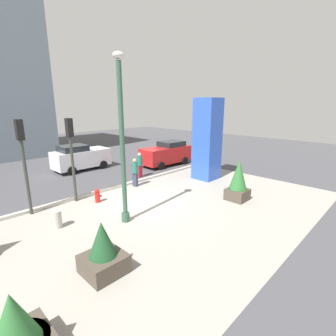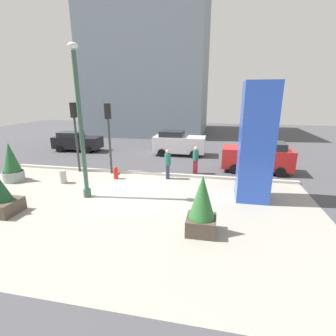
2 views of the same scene
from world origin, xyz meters
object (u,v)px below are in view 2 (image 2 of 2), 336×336
(fire_hydrant, at_px, (116,173))
(car_passing_lane, at_px, (77,141))
(pedestrian_on_sidewalk, at_px, (196,159))
(lamp_post, at_px, (81,128))
(car_far_lane, at_px, (258,157))
(concrete_bollard, at_px, (63,177))
(traffic_light_corner, at_px, (75,126))
(potted_plant_mid_plaza, at_px, (2,198))
(potted_plant_curbside, at_px, (12,164))
(potted_plant_near_right, at_px, (202,206))
(traffic_light_far_side, at_px, (109,127))
(car_curb_east, at_px, (179,143))
(pedestrian_by_curb, at_px, (168,163))
(art_pillar_blue, at_px, (256,143))

(fire_hydrant, height_order, car_passing_lane, car_passing_lane)
(car_passing_lane, relative_size, pedestrian_on_sidewalk, 2.40)
(lamp_post, distance_m, car_far_lane, 10.89)
(concrete_bollard, bearing_deg, lamp_post, -33.64)
(traffic_light_corner, height_order, car_passing_lane, traffic_light_corner)
(car_passing_lane, bearing_deg, potted_plant_mid_plaza, -72.96)
(potted_plant_mid_plaza, bearing_deg, traffic_light_corner, 90.79)
(potted_plant_mid_plaza, relative_size, pedestrian_on_sidewalk, 0.96)
(potted_plant_curbside, height_order, fire_hydrant, potted_plant_curbside)
(concrete_bollard, xyz_separation_m, car_passing_lane, (-3.84, 7.96, 0.47))
(potted_plant_near_right, distance_m, car_far_lane, 8.83)
(traffic_light_far_side, height_order, car_passing_lane, traffic_light_far_side)
(lamp_post, relative_size, traffic_light_corner, 1.58)
(traffic_light_corner, bearing_deg, pedestrian_on_sidewalk, 8.00)
(car_far_lane, bearing_deg, traffic_light_far_side, -166.20)
(traffic_light_far_side, relative_size, car_passing_lane, 1.03)
(car_curb_east, bearing_deg, traffic_light_far_side, -119.68)
(traffic_light_corner, bearing_deg, car_curb_east, 46.80)
(pedestrian_by_curb, bearing_deg, potted_plant_near_right, -67.32)
(potted_plant_mid_plaza, height_order, potted_plant_near_right, potted_plant_near_right)
(fire_hydrant, height_order, traffic_light_far_side, traffic_light_far_side)
(potted_plant_curbside, distance_m, traffic_light_far_side, 5.86)
(lamp_post, xyz_separation_m, potted_plant_mid_plaza, (-2.54, -2.33, -2.68))
(pedestrian_on_sidewalk, bearing_deg, art_pillar_blue, -49.17)
(pedestrian_by_curb, bearing_deg, car_passing_lane, 147.52)
(lamp_post, height_order, car_passing_lane, lamp_post)
(potted_plant_mid_plaza, distance_m, traffic_light_far_side, 6.87)
(potted_plant_curbside, bearing_deg, concrete_bollard, 4.27)
(art_pillar_blue, distance_m, potted_plant_mid_plaza, 11.19)
(potted_plant_mid_plaza, xyz_separation_m, potted_plant_near_right, (8.24, 0.10, 0.34))
(art_pillar_blue, height_order, potted_plant_curbside, art_pillar_blue)
(art_pillar_blue, relative_size, potted_plant_mid_plaza, 3.21)
(traffic_light_corner, relative_size, car_passing_lane, 1.04)
(art_pillar_blue, relative_size, traffic_light_corner, 1.23)
(art_pillar_blue, relative_size, pedestrian_by_curb, 3.03)
(pedestrian_on_sidewalk, bearing_deg, car_far_lane, 17.51)
(potted_plant_curbside, bearing_deg, car_curb_east, 45.31)
(fire_hydrant, height_order, concrete_bollard, same)
(traffic_light_corner, distance_m, pedestrian_by_curb, 6.26)
(concrete_bollard, bearing_deg, car_far_lane, 22.22)
(potted_plant_mid_plaza, height_order, pedestrian_on_sidewalk, pedestrian_on_sidewalk)
(art_pillar_blue, xyz_separation_m, pedestrian_by_curb, (-4.51, 2.11, -1.70))
(car_passing_lane, bearing_deg, traffic_light_corner, -58.25)
(art_pillar_blue, distance_m, potted_plant_near_right, 4.49)
(potted_plant_near_right, relative_size, car_far_lane, 0.50)
(car_far_lane, bearing_deg, car_passing_lane, 166.98)
(traffic_light_far_side, bearing_deg, pedestrian_by_curb, -5.37)
(lamp_post, bearing_deg, potted_plant_near_right, -21.40)
(lamp_post, distance_m, art_pillar_blue, 7.98)
(traffic_light_corner, relative_size, pedestrian_on_sidewalk, 2.50)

